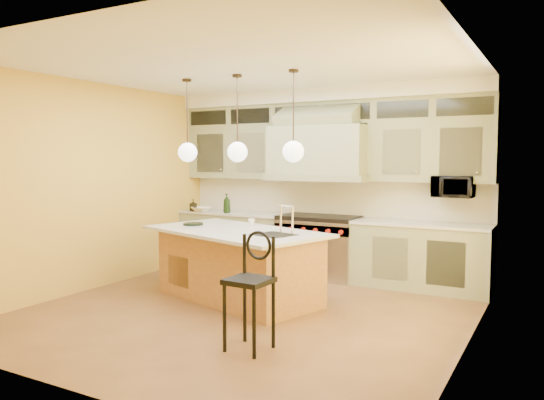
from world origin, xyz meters
The scene contains 18 objects.
floor centered at (0.00, 0.00, 0.00)m, with size 5.00×5.00×0.00m, color brown.
ceiling centered at (0.00, 0.00, 2.90)m, with size 5.00×5.00×0.00m, color white.
wall_back centered at (0.00, 2.50, 1.45)m, with size 5.00×5.00×0.00m, color gold.
wall_front centered at (0.00, -2.50, 1.45)m, with size 5.00×5.00×0.00m, color gold.
wall_left centered at (-2.50, 0.00, 1.45)m, with size 5.00×5.00×0.00m, color gold.
wall_right centered at (2.50, 0.00, 1.45)m, with size 5.00×5.00×0.00m, color gold.
back_cabinetry centered at (0.00, 2.23, 1.43)m, with size 5.00×0.77×2.90m.
range centered at (0.00, 2.14, 0.49)m, with size 1.20×0.74×0.96m.
kitchen_island centered at (-0.40, 0.45, 0.47)m, with size 2.68×1.92×1.35m.
counter_stool centered at (0.68, -1.01, 0.65)m, with size 0.42×0.42×1.14m.
microwave centered at (1.95, 2.25, 1.45)m, with size 0.54×0.37×0.30m, color black.
oil_bottle_a centered at (-1.56, 1.92, 1.10)m, with size 0.12×0.12×0.32m, color black.
oil_bottle_b centered at (-2.25, 1.92, 1.04)m, with size 0.09×0.09×0.20m, color black.
fruit_bowl centered at (-2.07, 1.92, 0.98)m, with size 0.32×0.32×0.08m, color white.
cup centered at (-0.45, 0.88, 0.96)m, with size 0.10×0.10×0.09m, color white.
pendant_left centered at (-1.20, 0.45, 1.95)m, with size 0.26×0.26×1.11m.
pendant_center centered at (-0.40, 0.45, 1.95)m, with size 0.26×0.26×1.11m.
pendant_right centered at (0.40, 0.45, 1.95)m, with size 0.26×0.26×1.11m.
Camera 1 is at (3.28, -5.29, 1.84)m, focal length 35.00 mm.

